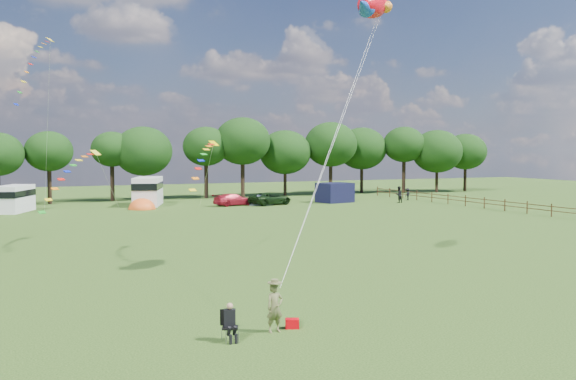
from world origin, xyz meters
name	(u,v)px	position (x,y,z in m)	size (l,w,h in m)	color
ground_plane	(366,298)	(0.00, 0.00, 0.00)	(180.00, 180.00, 0.00)	black
tree_line	(173,148)	(5.30, 54.99, 6.35)	(102.98, 10.98, 10.27)	black
fence	(457,199)	(32.00, 34.50, 0.70)	(0.12, 33.12, 1.20)	#472D19
car_c	(233,200)	(9.21, 43.89, 0.66)	(1.84, 4.38, 1.31)	maroon
car_d	(270,199)	(13.27, 43.13, 0.70)	(2.31, 5.11, 1.39)	black
campervan_b	(14,198)	(-12.86, 45.54, 1.41)	(4.13, 5.81, 2.62)	white
campervan_c	(148,190)	(0.71, 47.99, 1.66)	(4.57, 6.85, 3.10)	silver
tent_orange	(142,209)	(-0.79, 43.64, 0.02)	(2.83, 3.10, 2.22)	orange
tent_greyblue	(260,205)	(12.29, 43.66, 0.02)	(2.98, 3.26, 2.22)	#4C5C6F
awning_navy	(335,193)	(21.48, 43.34, 1.13)	(3.63, 2.95, 2.27)	black
kite_flyer	(275,308)	(-5.37, -3.13, 0.83)	(0.60, 0.40, 1.65)	brown
camp_chair	(230,318)	(-7.07, -3.45, 0.74)	(0.64, 0.66, 1.24)	#99999E
kite_bag	(292,324)	(-4.65, -2.94, 0.16)	(0.46, 0.31, 0.33)	#D3010A
fish_kite	(371,4)	(2.87, 4.54, 13.16)	(3.44, 3.23, 2.00)	red
streamer_kite_a	(37,59)	(-11.19, 29.99, 12.99)	(3.22, 5.55, 5.74)	yellow
streamer_kite_b	(75,170)	(-9.49, 20.37, 4.84)	(4.28, 4.69, 3.80)	#FBF72C
streamer_kite_c	(206,156)	(-2.95, 13.09, 5.75)	(3.10, 4.84, 2.77)	#E1D500
walker_a	(399,194)	(28.00, 39.88, 0.95)	(0.93, 0.57, 1.91)	black
walker_b	(407,194)	(31.03, 42.56, 0.74)	(0.96, 0.44, 1.48)	black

